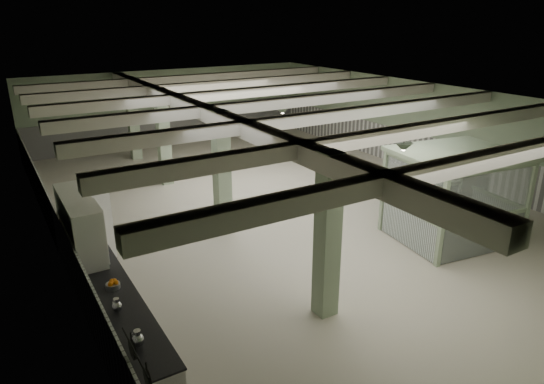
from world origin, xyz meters
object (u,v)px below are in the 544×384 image
guard_booth (455,180)px  walkin_cooler (83,241)px  filing_cabinet (474,196)px  prep_counter (117,317)px

guard_booth → walkin_cooler: bearing=172.0°
filing_cabinet → guard_booth: bearing=174.7°
walkin_cooler → filing_cabinet: bearing=-10.7°
walkin_cooler → filing_cabinet: size_ratio=1.67×
guard_booth → filing_cabinet: guard_booth is taller
prep_counter → filing_cabinet: size_ratio=3.53×
prep_counter → walkin_cooler: bearing=92.0°
filing_cabinet → walkin_cooler: bearing=145.8°
guard_booth → filing_cabinet: (1.75, 0.58, -1.00)m
guard_booth → filing_cabinet: 2.09m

